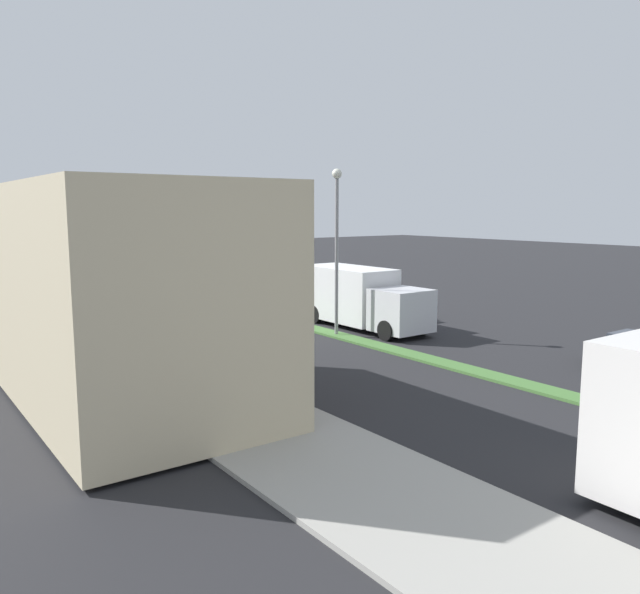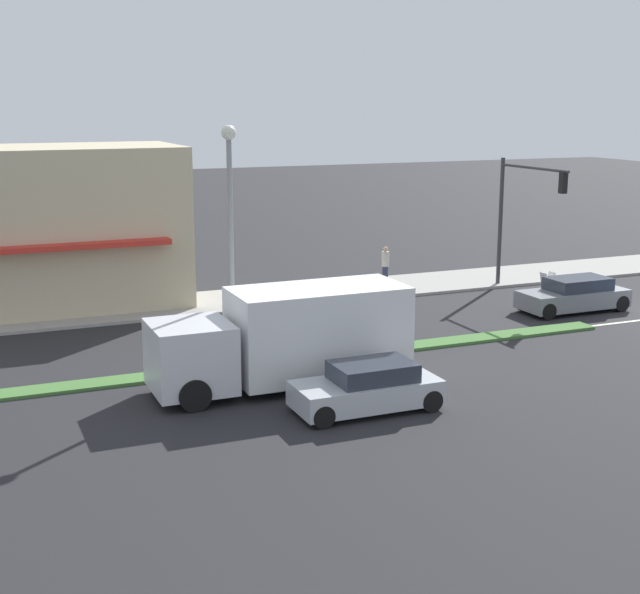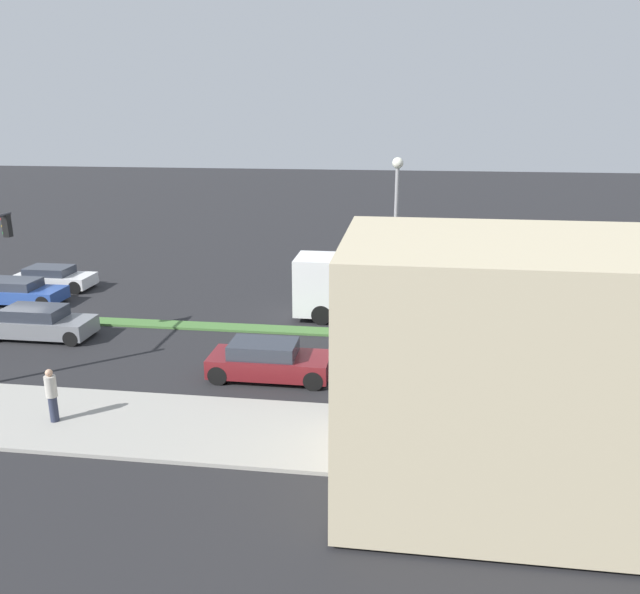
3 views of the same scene
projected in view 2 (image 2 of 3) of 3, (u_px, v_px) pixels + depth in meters
The scene contains 11 objects.
ground_plane at pixel (222, 370), 27.55m from camera, with size 160.00×160.00×0.00m, color #232326.
sidewalk_right at pixel (145, 308), 35.45m from camera, with size 4.00×73.00×0.12m, color #9E9B93.
building_corner_store at pixel (44, 227), 35.24m from camera, with size 6.42×10.69×6.30m.
traffic_signal_main at pixel (521, 203), 37.96m from camera, with size 4.59×0.34×5.60m.
street_lamp at pixel (230, 216), 26.66m from camera, with size 0.44×0.44×7.37m.
pedestrian at pixel (385, 265), 39.63m from camera, with size 0.34×0.34×1.70m.
warning_aframe_sign at pixel (547, 282), 38.87m from camera, with size 0.45×0.53×0.84m.
delivery_truck at pixel (290, 337), 25.79m from camera, with size 2.44×7.50×2.87m.
suv_grey at pixel (574, 295), 35.11m from camera, with size 1.78×4.36×1.35m.
sedan_maroon at pixel (302, 303), 33.67m from camera, with size 1.81×4.28×1.37m.
sedan_silver at pixel (367, 388), 23.89m from camera, with size 1.77×3.95×1.32m.
Camera 2 is at (-25.51, 25.44, 8.20)m, focal length 50.00 mm.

